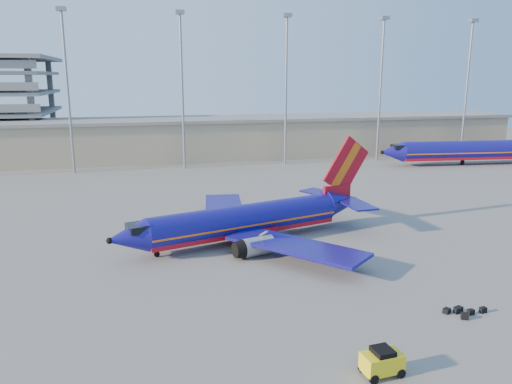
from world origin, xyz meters
TOP-DOWN VIEW (x-y plane):
  - ground at (0.00, 0.00)m, footprint 220.00×220.00m
  - terminal_building at (10.00, 58.00)m, footprint 122.00×16.00m
  - light_mast_row at (5.00, 46.00)m, footprint 101.60×1.60m
  - aircraft_main at (-2.28, 1.15)m, footprint 30.25×28.68m
  - aircraft_second at (49.98, 36.85)m, footprint 36.83×14.29m
  - baggage_tug at (-0.34, -24.82)m, footprint 2.50×1.65m
  - luggage_pile at (9.13, -19.16)m, footprint 3.26×1.73m

SIDE VIEW (x-z plane):
  - ground at x=0.00m, z-range 0.00..0.00m
  - luggage_pile at x=9.13m, z-range -0.03..0.45m
  - baggage_tug at x=-0.34m, z-range 0.04..1.74m
  - aircraft_main at x=-2.28m, z-range -3.01..7.49m
  - aircraft_second at x=49.98m, z-range -3.38..9.10m
  - terminal_building at x=10.00m, z-range 0.07..8.57m
  - light_mast_row at x=5.00m, z-range 3.23..31.88m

